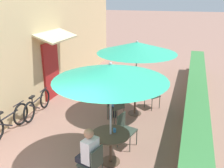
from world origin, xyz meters
TOP-DOWN VIEW (x-y plane):
  - cafe_facade_wall at (-2.54, 5.58)m, footprint 0.98×11.43m
  - planter_hedge at (2.75, 5.61)m, footprint 0.60×10.43m
  - patio_table_near at (0.93, 2.08)m, footprint 0.87×0.87m
  - patio_umbrella_near at (0.93, 2.08)m, footprint 2.42×2.42m
  - cafe_chair_near_left at (0.81, 1.31)m, footprint 0.49×0.49m
  - seated_patron_near_left at (0.70, 1.34)m, footprint 0.47×0.41m
  - cafe_chair_near_right at (1.06, 2.85)m, footprint 0.49×0.49m
  - coffee_cup_near at (0.99, 2.19)m, footprint 0.07×0.07m
  - patio_table_mid at (0.89, 4.72)m, footprint 0.87×0.87m
  - patio_umbrella_mid at (0.89, 4.72)m, footprint 2.42×2.42m
  - cafe_chair_mid_left at (1.29, 5.39)m, footprint 0.56×0.56m
  - cafe_chair_mid_right at (0.49, 4.06)m, footprint 0.56×0.56m
  - seated_patron_mid_right at (0.40, 4.12)m, footprint 0.51×0.50m
  - bicycle_leaning at (-2.20, 2.44)m, footprint 0.10×1.73m
  - bicycle_second at (-2.10, 3.70)m, footprint 0.25×1.72m

SIDE VIEW (x-z plane):
  - bicycle_second at x=-2.10m, z-range -0.03..0.72m
  - bicycle_leaning at x=-2.20m, z-range -0.03..0.73m
  - cafe_chair_near_left at x=0.81m, z-range 0.08..0.95m
  - cafe_chair_near_right at x=1.06m, z-range 0.08..0.95m
  - cafe_chair_mid_left at x=1.29m, z-range 0.08..0.95m
  - cafe_chair_mid_right at x=0.49m, z-range 0.08..0.95m
  - planter_hedge at x=2.75m, z-range 0.03..1.04m
  - patio_table_near at x=0.93m, z-range 0.20..0.95m
  - patio_table_mid at x=0.89m, z-range 0.20..0.95m
  - seated_patron_near_left at x=0.70m, z-range 0.06..1.31m
  - seated_patron_mid_right at x=0.40m, z-range 0.06..1.31m
  - coffee_cup_near at x=0.99m, z-range 0.75..0.84m
  - cafe_facade_wall at x=-2.54m, z-range -0.01..4.19m
  - patio_umbrella_near at x=0.93m, z-range 0.99..3.41m
  - patio_umbrella_mid at x=0.89m, z-range 0.99..3.41m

